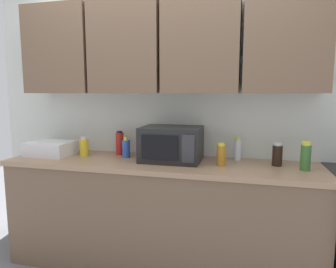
# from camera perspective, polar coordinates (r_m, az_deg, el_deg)

# --- Properties ---
(wall_back_with_cabinets) EXTENTS (3.40, 0.38, 2.60)m
(wall_back_with_cabinets) POSITION_cam_1_polar(r_m,az_deg,el_deg) (2.62, -0.33, 10.52)
(wall_back_with_cabinets) COLOR silver
(wall_back_with_cabinets) RESTS_ON ground_plane
(counter_run) EXTENTS (2.53, 0.63, 0.90)m
(counter_run) POSITION_cam_1_polar(r_m,az_deg,el_deg) (2.60, -1.66, -14.89)
(counter_run) COLOR brown
(counter_run) RESTS_ON ground_plane
(microwave) EXTENTS (0.48, 0.37, 0.28)m
(microwave) POSITION_cam_1_polar(r_m,az_deg,el_deg) (2.45, 0.66, -1.88)
(microwave) COLOR black
(microwave) RESTS_ON counter_run
(dish_rack) EXTENTS (0.38, 0.30, 0.12)m
(dish_rack) POSITION_cam_1_polar(r_m,az_deg,el_deg) (2.89, -21.32, -2.56)
(dish_rack) COLOR silver
(dish_rack) RESTS_ON counter_run
(bottle_amber_vinegar) EXTENTS (0.07, 0.07, 0.17)m
(bottle_amber_vinegar) POSITION_cam_1_polar(r_m,az_deg,el_deg) (2.33, 10.03, -3.94)
(bottle_amber_vinegar) COLOR #AD701E
(bottle_amber_vinegar) RESTS_ON counter_run
(bottle_blue_cleaner) EXTENTS (0.07, 0.07, 0.18)m
(bottle_blue_cleaner) POSITION_cam_1_polar(r_m,az_deg,el_deg) (2.62, -7.93, -2.65)
(bottle_blue_cleaner) COLOR #2D56B7
(bottle_blue_cleaner) RESTS_ON counter_run
(bottle_red_sauce) EXTENTS (0.07, 0.07, 0.21)m
(bottle_red_sauce) POSITION_cam_1_polar(r_m,az_deg,el_deg) (2.74, -9.11, -1.75)
(bottle_red_sauce) COLOR red
(bottle_red_sauce) RESTS_ON counter_run
(bottle_green_oil) EXTENTS (0.07, 0.07, 0.21)m
(bottle_green_oil) POSITION_cam_1_polar(r_m,az_deg,el_deg) (2.37, 24.61, -3.90)
(bottle_green_oil) COLOR #386B2D
(bottle_green_oil) RESTS_ON counter_run
(bottle_yellow_mustard) EXTENTS (0.08, 0.08, 0.17)m
(bottle_yellow_mustard) POSITION_cam_1_polar(r_m,az_deg,el_deg) (2.75, -15.56, -2.36)
(bottle_yellow_mustard) COLOR gold
(bottle_yellow_mustard) RESTS_ON counter_run
(bottle_soy_dark) EXTENTS (0.08, 0.08, 0.18)m
(bottle_soy_dark) POSITION_cam_1_polar(r_m,az_deg,el_deg) (2.44, 19.99, -3.73)
(bottle_soy_dark) COLOR black
(bottle_soy_dark) RESTS_ON counter_run
(bottle_clear_tall) EXTENTS (0.05, 0.05, 0.19)m
(bottle_clear_tall) POSITION_cam_1_polar(r_m,az_deg,el_deg) (2.55, 13.06, -2.87)
(bottle_clear_tall) COLOR silver
(bottle_clear_tall) RESTS_ON counter_run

